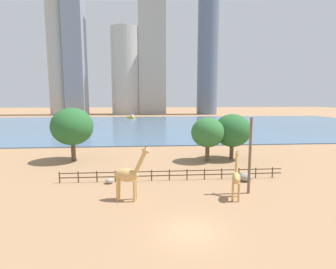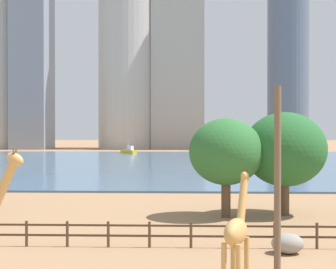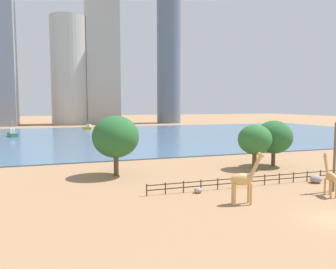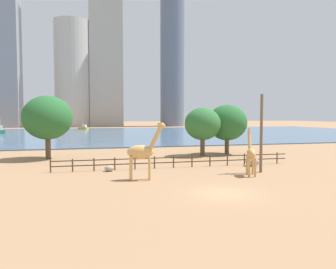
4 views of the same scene
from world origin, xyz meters
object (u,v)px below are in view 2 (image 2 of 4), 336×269
Objects in this scene: giraffe_tall at (237,231)px; utility_pole at (277,181)px; tree_center_broad at (226,152)px; boat_ferry at (129,151)px; tree_right_tall at (285,149)px; boulder_by_pole at (288,243)px.

giraffe_tall is 0.57× the size of utility_pole.
utility_pole is 13.91m from tree_center_broad.
tree_center_broad reaches higher than boat_ferry.
tree_right_tall is 1.72× the size of boat_ferry.
boulder_by_pole is at bearing -77.79° from tree_center_broad.
giraffe_tall is at bearing 137.74° from boat_ferry.
tree_center_broad is at bearing 16.73° from giraffe_tall.
tree_right_tall reaches higher than giraffe_tall.
giraffe_tall is 104.77m from boat_ferry.
boulder_by_pole is 0.23× the size of tree_center_broad.
utility_pole reaches higher than tree_right_tall.
giraffe_tall is 17.08m from tree_right_tall.
boulder_by_pole is 12.00m from tree_right_tall.
boat_ferry is at bearing 99.77° from utility_pole.
giraffe_tall is 15.31m from tree_center_broad.
utility_pole is at bearing -35.06° from giraffe_tall.
boulder_by_pole is at bearing -10.38° from giraffe_tall.
giraffe_tall is 6.05m from boulder_by_pole.
tree_right_tall is (4.14, 1.06, 0.14)m from tree_center_broad.
boulder_by_pole is 11.01m from tree_center_broad.
tree_center_broad is 1.62× the size of boat_ferry.
tree_right_tall reaches higher than tree_center_broad.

